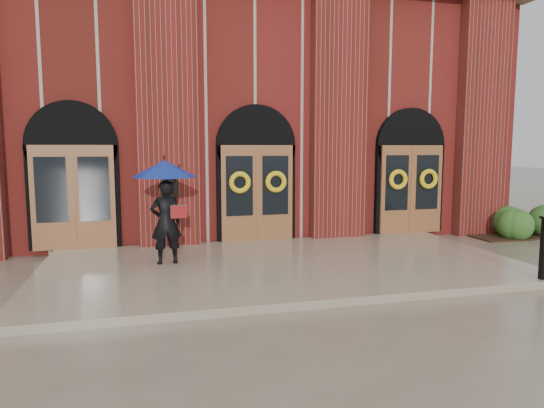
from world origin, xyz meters
name	(u,v)px	position (x,y,z in m)	size (l,w,h in m)	color
ground	(286,271)	(0.00, 0.00, 0.00)	(90.00, 90.00, 0.00)	gray
landing	(284,266)	(0.00, 0.15, 0.07)	(10.00, 5.30, 0.15)	tan
church_building	(221,123)	(0.00, 8.78, 3.50)	(16.20, 12.53, 7.00)	maroon
man_with_umbrella	(165,192)	(-2.43, 0.67, 1.68)	(1.54, 1.54, 2.18)	black
metal_post	(544,246)	(4.30, -2.35, 0.77)	(0.19, 0.19, 1.18)	black
hedge_wall_right	(525,222)	(8.00, 2.20, 0.41)	(3.18, 1.27, 0.82)	#2C551E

